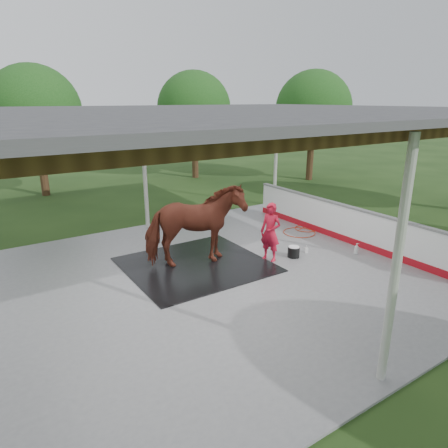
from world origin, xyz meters
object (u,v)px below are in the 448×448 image
dasher_board (346,224)px  horse (195,226)px  wash_bucket (294,252)px  handler (270,232)px

dasher_board → horse: size_ratio=3.14×
dasher_board → wash_bucket: size_ratio=23.81×
wash_bucket → horse: bearing=158.5°
wash_bucket → handler: bearing=162.8°
horse → handler: size_ratio=1.58×
dasher_board → horse: (-4.83, 0.89, 0.56)m
dasher_board → wash_bucket: dasher_board is taller
handler → wash_bucket: (0.69, -0.21, -0.65)m
dasher_board → wash_bucket: 2.29m
dasher_board → wash_bucket: bearing=-176.7°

